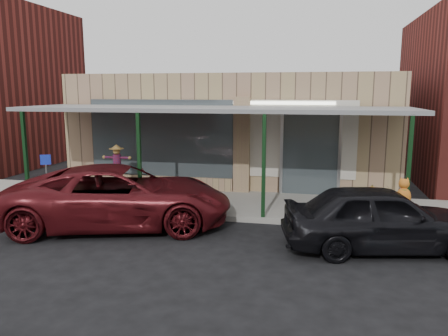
% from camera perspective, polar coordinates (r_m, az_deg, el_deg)
% --- Properties ---
extents(ground, '(120.00, 120.00, 0.00)m').
position_cam_1_polar(ground, '(10.63, -6.14, -9.79)').
color(ground, black).
rests_on(ground, ground).
extents(sidewalk, '(40.00, 3.20, 0.15)m').
position_cam_1_polar(sidewalk, '(13.92, -1.58, -4.60)').
color(sidewalk, gray).
rests_on(sidewalk, ground).
extents(storefront, '(12.00, 6.25, 4.20)m').
position_cam_1_polar(storefront, '(18.00, 1.76, 5.26)').
color(storefront, '#93725A').
rests_on(storefront, ground).
extents(awning, '(12.00, 3.00, 3.04)m').
position_cam_1_polar(awning, '(13.45, -1.68, 7.55)').
color(awning, gray).
rests_on(awning, ground).
extents(block_buildings_near, '(61.00, 8.00, 8.00)m').
position_cam_1_polar(block_buildings_near, '(18.74, 8.51, 10.46)').
color(block_buildings_near, maroon).
rests_on(block_buildings_near, ground).
extents(barrel_scarecrow, '(1.03, 0.77, 1.70)m').
position_cam_1_polar(barrel_scarecrow, '(15.03, -13.72, -1.26)').
color(barrel_scarecrow, '#45291B').
rests_on(barrel_scarecrow, sidewalk).
extents(barrel_pumpkin, '(0.74, 0.74, 0.72)m').
position_cam_1_polar(barrel_pumpkin, '(13.66, 18.70, -4.01)').
color(barrel_pumpkin, '#45291B').
rests_on(barrel_pumpkin, sidewalk).
extents(handicap_sign, '(0.29, 0.14, 1.50)m').
position_cam_1_polar(handicap_sign, '(14.63, -22.19, -0.45)').
color(handicap_sign, gray).
rests_on(handicap_sign, sidewalk).
extents(parked_sedan, '(4.71, 2.64, 1.54)m').
position_cam_1_polar(parked_sedan, '(10.58, 19.91, -6.13)').
color(parked_sedan, black).
rests_on(parked_sedan, ground).
extents(car_maroon, '(6.42, 4.22, 1.64)m').
position_cam_1_polar(car_maroon, '(12.01, -13.40, -3.61)').
color(car_maroon, '#561116').
rests_on(car_maroon, ground).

